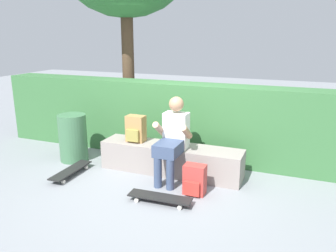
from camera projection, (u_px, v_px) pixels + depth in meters
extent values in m
plane|color=gray|center=(160.00, 183.00, 4.75)|extent=(24.00, 24.00, 0.00)
cube|color=gray|center=(171.00, 159.00, 5.05)|extent=(2.14, 0.47, 0.43)
cube|color=white|center=(176.00, 131.00, 4.82)|extent=(0.34, 0.22, 0.52)
sphere|color=tan|center=(176.00, 104.00, 4.72)|extent=(0.21, 0.21, 0.21)
cube|color=#384766|center=(168.00, 149.00, 4.59)|extent=(0.32, 0.40, 0.17)
cylinder|color=#384766|center=(158.00, 172.00, 4.57)|extent=(0.11, 0.11, 0.43)
cylinder|color=#384766|center=(170.00, 174.00, 4.50)|extent=(0.11, 0.11, 0.43)
cylinder|color=tan|center=(159.00, 129.00, 4.76)|extent=(0.09, 0.33, 0.27)
cylinder|color=tan|center=(186.00, 132.00, 4.61)|extent=(0.09, 0.33, 0.27)
cube|color=black|center=(160.00, 197.00, 4.17)|extent=(0.81, 0.23, 0.02)
cylinder|color=silver|center=(183.00, 202.00, 4.16)|extent=(0.06, 0.03, 0.05)
cylinder|color=silver|center=(180.00, 207.00, 4.02)|extent=(0.06, 0.03, 0.05)
cylinder|color=silver|center=(142.00, 195.00, 4.34)|extent=(0.06, 0.03, 0.05)
cylinder|color=silver|center=(137.00, 200.00, 4.20)|extent=(0.06, 0.03, 0.05)
cube|color=black|center=(71.00, 170.00, 4.98)|extent=(0.22, 0.80, 0.02)
cylinder|color=silver|center=(78.00, 166.00, 5.28)|extent=(0.03, 0.05, 0.05)
cylinder|color=silver|center=(86.00, 167.00, 5.23)|extent=(0.03, 0.05, 0.05)
cylinder|color=silver|center=(55.00, 180.00, 4.77)|extent=(0.03, 0.05, 0.05)
cylinder|color=silver|center=(63.00, 182.00, 4.72)|extent=(0.03, 0.05, 0.05)
cube|color=#A37A47|center=(136.00, 129.00, 5.14)|extent=(0.28, 0.18, 0.40)
cube|color=olive|center=(133.00, 136.00, 5.06)|extent=(0.20, 0.05, 0.18)
cube|color=#B23833|center=(195.00, 179.00, 4.38)|extent=(0.28, 0.18, 0.40)
cube|color=red|center=(192.00, 189.00, 4.30)|extent=(0.20, 0.05, 0.18)
cube|color=#356838|center=(169.00, 119.00, 5.74)|extent=(6.36, 0.50, 1.25)
cylinder|color=#473323|center=(128.00, 58.00, 6.33)|extent=(0.23, 0.23, 3.18)
cylinder|color=#3D6B47|center=(73.00, 138.00, 5.52)|extent=(0.45, 0.45, 0.77)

